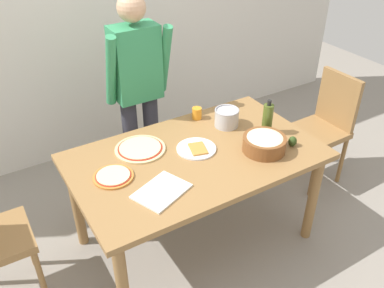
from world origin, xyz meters
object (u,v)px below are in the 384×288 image
(person_cook, at_px, (138,87))
(chair_wooden_right, at_px, (325,123))
(pizza_raw_on_board, at_px, (140,149))
(popcorn_bowl, at_px, (264,142))
(olive_oil_bottle, at_px, (267,119))
(plate_with_slice, at_px, (197,149))
(dining_table, at_px, (196,166))
(avocado, at_px, (293,141))
(cup_orange, at_px, (197,113))
(steel_pot, at_px, (227,117))
(cutting_board_white, at_px, (162,191))
(pizza_cooked_on_tray, at_px, (113,176))

(person_cook, height_order, chair_wooden_right, person_cook)
(pizza_raw_on_board, height_order, popcorn_bowl, popcorn_bowl)
(person_cook, bearing_deg, olive_oil_bottle, -53.15)
(plate_with_slice, xyz_separation_m, olive_oil_bottle, (0.52, -0.08, 0.11))
(dining_table, bearing_deg, avocado, -22.56)
(olive_oil_bottle, distance_m, avocado, 0.23)
(plate_with_slice, distance_m, cup_orange, 0.41)
(steel_pot, height_order, avocado, steel_pot)
(popcorn_bowl, xyz_separation_m, steel_pot, (-0.02, 0.38, 0.00))
(olive_oil_bottle, height_order, cutting_board_white, olive_oil_bottle)
(cutting_board_white, xyz_separation_m, avocado, (0.96, -0.03, 0.03))
(steel_pot, bearing_deg, plate_with_slice, -156.02)
(pizza_raw_on_board, distance_m, plate_with_slice, 0.37)
(popcorn_bowl, relative_size, cup_orange, 3.29)
(olive_oil_bottle, bearing_deg, plate_with_slice, 171.69)
(chair_wooden_right, distance_m, cutting_board_white, 1.73)
(chair_wooden_right, xyz_separation_m, cup_orange, (-1.07, 0.29, 0.26))
(pizza_cooked_on_tray, relative_size, avocado, 3.45)
(pizza_raw_on_board, relative_size, plate_with_slice, 1.27)
(dining_table, xyz_separation_m, cup_orange, (0.25, 0.39, 0.13))
(dining_table, height_order, popcorn_bowl, popcorn_bowl)
(chair_wooden_right, height_order, pizza_cooked_on_tray, chair_wooden_right)
(pizza_cooked_on_tray, distance_m, plate_with_slice, 0.58)
(person_cook, distance_m, pizza_raw_on_board, 0.60)
(steel_pot, bearing_deg, chair_wooden_right, -5.72)
(pizza_cooked_on_tray, bearing_deg, olive_oil_bottle, -4.33)
(olive_oil_bottle, bearing_deg, cup_orange, 125.12)
(steel_pot, bearing_deg, olive_oil_bottle, -52.78)
(person_cook, relative_size, olive_oil_bottle, 6.33)
(chair_wooden_right, height_order, plate_with_slice, chair_wooden_right)
(person_cook, distance_m, olive_oil_bottle, 0.99)
(avocado, bearing_deg, pizza_cooked_on_tray, 165.51)
(dining_table, relative_size, plate_with_slice, 6.15)
(pizza_raw_on_board, bearing_deg, dining_table, -39.10)
(dining_table, height_order, cup_orange, cup_orange)
(pizza_cooked_on_tray, height_order, cutting_board_white, pizza_cooked_on_tray)
(dining_table, distance_m, cutting_board_white, 0.44)
(plate_with_slice, bearing_deg, person_cook, 95.88)
(pizza_raw_on_board, bearing_deg, pizza_cooked_on_tray, -144.96)
(chair_wooden_right, height_order, popcorn_bowl, chair_wooden_right)
(person_cook, distance_m, chair_wooden_right, 1.57)
(pizza_cooked_on_tray, xyz_separation_m, popcorn_bowl, (0.95, -0.24, 0.05))
(person_cook, height_order, pizza_raw_on_board, person_cook)
(person_cook, xyz_separation_m, steel_pot, (0.42, -0.56, -0.11))
(popcorn_bowl, bearing_deg, person_cook, 115.11)
(plate_with_slice, relative_size, cutting_board_white, 0.87)
(pizza_cooked_on_tray, distance_m, olive_oil_bottle, 1.10)
(olive_oil_bottle, bearing_deg, person_cook, 126.85)
(cutting_board_white, bearing_deg, cup_orange, 44.82)
(dining_table, distance_m, person_cook, 0.80)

